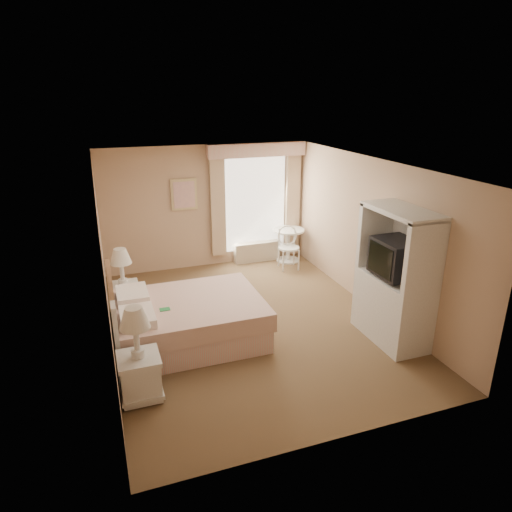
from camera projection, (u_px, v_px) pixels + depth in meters
name	position (u px, v px, depth m)	size (l,w,h in m)	color
room	(250.00, 249.00, 6.85)	(4.21, 5.51, 2.51)	brown
window	(256.00, 200.00, 9.50)	(2.05, 0.22, 2.51)	white
framed_art	(184.00, 195.00, 9.01)	(0.52, 0.04, 0.62)	tan
bed	(182.00, 319.00, 6.63)	(2.13, 1.65, 1.46)	pink
nightstand_near	(139.00, 365.00, 5.36)	(0.49, 0.49, 1.18)	white
nightstand_far	(124.00, 291.00, 7.38)	(0.47, 0.47, 1.14)	white
round_table	(288.00, 240.00, 9.77)	(0.67, 0.67, 0.71)	silver
cafe_chair	(288.00, 244.00, 9.38)	(0.47, 0.47, 0.89)	silver
armoire	(395.00, 287.00, 6.56)	(0.60, 1.19, 1.99)	white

